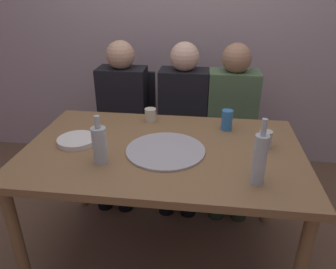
{
  "coord_description": "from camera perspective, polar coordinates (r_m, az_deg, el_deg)",
  "views": [
    {
      "loc": [
        0.22,
        -1.5,
        1.56
      ],
      "look_at": [
        0.02,
        0.06,
        0.8
      ],
      "focal_mm": 34.43,
      "sensor_mm": 36.0,
      "label": 1
    }
  ],
  "objects": [
    {
      "name": "soda_can",
      "position": [
        1.94,
        10.38,
        2.53
      ],
      "size": [
        0.07,
        0.07,
        0.12
      ],
      "primitive_type": "cylinder",
      "color": "#337AC1",
      "rests_on": "dining_table"
    },
    {
      "name": "dining_table",
      "position": [
        1.76,
        -0.89,
        -4.65
      ],
      "size": [
        1.48,
        0.91,
        0.75
      ],
      "color": "olive",
      "rests_on": "ground_plane"
    },
    {
      "name": "chair_right",
      "position": [
        2.59,
        10.88,
        1.4
      ],
      "size": [
        0.44,
        0.44,
        0.9
      ],
      "rotation": [
        0.0,
        0.0,
        3.14
      ],
      "color": "black",
      "rests_on": "ground_plane"
    },
    {
      "name": "tumbler_near",
      "position": [
        2.03,
        -3.13,
        3.47
      ],
      "size": [
        0.07,
        0.07,
        0.08
      ],
      "primitive_type": "cylinder",
      "color": "beige",
      "rests_on": "dining_table"
    },
    {
      "name": "wine_bottle",
      "position": [
        1.58,
        -12.03,
        -1.71
      ],
      "size": [
        0.07,
        0.07,
        0.25
      ],
      "color": "#B2BCC1",
      "rests_on": "dining_table"
    },
    {
      "name": "pizza_tray",
      "position": [
        1.68,
        -0.43,
        -2.82
      ],
      "size": [
        0.41,
        0.41,
        0.01
      ],
      "primitive_type": "cylinder",
      "color": "#ADADB2",
      "rests_on": "dining_table"
    },
    {
      "name": "guest_in_beanie",
      "position": [
        2.4,
        2.56,
        3.19
      ],
      "size": [
        0.36,
        0.56,
        1.17
      ],
      "rotation": [
        0.0,
        0.0,
        3.14
      ],
      "color": "black",
      "rests_on": "ground_plane"
    },
    {
      "name": "chair_middle",
      "position": [
        2.59,
        2.8,
        1.85
      ],
      "size": [
        0.44,
        0.44,
        0.9
      ],
      "rotation": [
        0.0,
        0.0,
        3.14
      ],
      "color": "black",
      "rests_on": "ground_plane"
    },
    {
      "name": "plate_stack",
      "position": [
        1.83,
        -15.83,
        -1.04
      ],
      "size": [
        0.21,
        0.21,
        0.03
      ],
      "primitive_type": "cylinder",
      "color": "white",
      "rests_on": "dining_table"
    },
    {
      "name": "guest_in_sweater",
      "position": [
        2.48,
        -8.34,
        3.69
      ],
      "size": [
        0.36,
        0.56,
        1.17
      ],
      "rotation": [
        0.0,
        0.0,
        3.14
      ],
      "color": "black",
      "rests_on": "ground_plane"
    },
    {
      "name": "tumbler_far",
      "position": [
        1.78,
        16.83,
        -0.81
      ],
      "size": [
        0.07,
        0.07,
        0.09
      ],
      "primitive_type": "cylinder",
      "color": "#B7C6BC",
      "rests_on": "dining_table"
    },
    {
      "name": "back_wall",
      "position": [
        2.87,
        3.08,
        20.52
      ],
      "size": [
        6.0,
        0.1,
        2.6
      ],
      "primitive_type": "cube",
      "color": "#B29EA3",
      "rests_on": "ground_plane"
    },
    {
      "name": "guest_by_wall",
      "position": [
        2.4,
        11.29,
        2.7
      ],
      "size": [
        0.36,
        0.56,
        1.17
      ],
      "rotation": [
        0.0,
        0.0,
        3.14
      ],
      "color": "#4C6B47",
      "rests_on": "ground_plane"
    },
    {
      "name": "beer_bottle",
      "position": [
        1.43,
        15.9,
        -4.14
      ],
      "size": [
        0.06,
        0.06,
        0.31
      ],
      "color": "#B2BCC1",
      "rests_on": "dining_table"
    },
    {
      "name": "chair_left",
      "position": [
        2.66,
        -7.33,
        2.35
      ],
      "size": [
        0.44,
        0.44,
        0.9
      ],
      "rotation": [
        0.0,
        0.0,
        3.14
      ],
      "color": "black",
      "rests_on": "ground_plane"
    },
    {
      "name": "ground_plane",
      "position": [
        2.18,
        -0.76,
        -20.04
      ],
      "size": [
        8.0,
        8.0,
        0.0
      ],
      "primitive_type": "plane",
      "color": "brown"
    }
  ]
}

